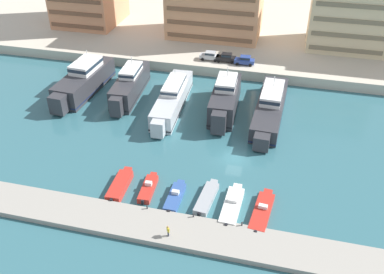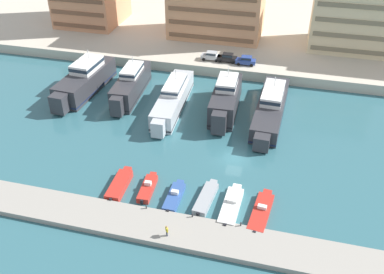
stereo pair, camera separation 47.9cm
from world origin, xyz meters
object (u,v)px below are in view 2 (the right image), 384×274
(motorboat_blue_mid_left, at_px, (174,197))
(pedestrian_near_edge, at_px, (167,230))
(motorboat_red_far_left, at_px, (120,185))
(motorboat_grey_center_left, at_px, (206,198))
(motorboat_red_center_right, at_px, (261,212))
(yacht_charcoal_center_left, at_px, (226,99))
(yacht_charcoal_far_left, at_px, (85,80))
(car_black_left, at_px, (227,57))
(motorboat_red_left, at_px, (148,188))
(yacht_silver_mid_left, at_px, (173,99))
(car_blue_mid_left, at_px, (246,60))
(car_silver_far_left, at_px, (211,56))
(yacht_charcoal_left, at_px, (131,85))
(yacht_charcoal_center, at_px, (271,107))
(motorboat_white_center, at_px, (231,206))

(motorboat_blue_mid_left, xyz_separation_m, pedestrian_near_edge, (1.18, -7.16, 1.27))
(motorboat_red_far_left, bearing_deg, motorboat_grey_center_left, 1.92)
(motorboat_red_far_left, bearing_deg, motorboat_red_center_right, -0.94)
(yacht_charcoal_center_left, bearing_deg, yacht_charcoal_far_left, 178.27)
(motorboat_grey_center_left, distance_m, car_black_left, 40.79)
(motorboat_red_far_left, xyz_separation_m, car_black_left, (7.60, 40.84, 2.57))
(motorboat_red_left, bearing_deg, yacht_silver_mid_left, 97.76)
(motorboat_red_far_left, relative_size, car_blue_mid_left, 1.75)
(motorboat_red_left, xyz_separation_m, car_silver_far_left, (0.13, 40.45, 2.65))
(motorboat_blue_mid_left, height_order, car_silver_far_left, car_silver_far_left)
(yacht_silver_mid_left, relative_size, motorboat_blue_mid_left, 3.21)
(yacht_charcoal_left, distance_m, yacht_charcoal_center_left, 18.57)
(yacht_charcoal_far_left, relative_size, yacht_charcoal_left, 1.12)
(yacht_charcoal_far_left, xyz_separation_m, yacht_charcoal_left, (9.22, 0.55, -0.11))
(yacht_charcoal_far_left, relative_size, pedestrian_near_edge, 12.12)
(yacht_silver_mid_left, height_order, motorboat_red_far_left, yacht_silver_mid_left)
(yacht_charcoal_left, relative_size, motorboat_red_far_left, 2.42)
(yacht_charcoal_center, distance_m, motorboat_red_left, 28.22)
(yacht_charcoal_far_left, relative_size, motorboat_red_left, 3.10)
(car_black_left, bearing_deg, yacht_charcoal_left, -136.08)
(yacht_charcoal_center, height_order, motorboat_white_center, yacht_charcoal_center)
(motorboat_red_far_left, height_order, pedestrian_near_edge, pedestrian_near_edge)
(yacht_charcoal_far_left, distance_m, motorboat_blue_mid_left, 36.12)
(yacht_charcoal_center_left, xyz_separation_m, motorboat_blue_mid_left, (-2.27, -24.70, -2.00))
(motorboat_red_far_left, xyz_separation_m, car_silver_far_left, (4.12, 40.90, 2.57))
(motorboat_red_far_left, bearing_deg, yacht_charcoal_center_left, 66.90)
(yacht_charcoal_far_left, relative_size, car_blue_mid_left, 4.75)
(car_black_left, bearing_deg, motorboat_red_center_right, -73.47)
(yacht_charcoal_left, bearing_deg, car_blue_mid_left, 36.70)
(yacht_charcoal_far_left, distance_m, yacht_charcoal_center, 35.78)
(car_silver_far_left, bearing_deg, motorboat_red_far_left, -95.76)
(yacht_charcoal_center, relative_size, car_silver_far_left, 5.55)
(yacht_charcoal_far_left, bearing_deg, yacht_charcoal_center_left, -1.73)
(motorboat_grey_center_left, relative_size, car_silver_far_left, 1.77)
(motorboat_red_left, bearing_deg, motorboat_grey_center_left, -0.25)
(car_blue_mid_left, bearing_deg, motorboat_blue_mid_left, -94.88)
(car_black_left, distance_m, pedestrian_near_edge, 48.46)
(yacht_charcoal_left, relative_size, yacht_charcoal_center_left, 1.03)
(motorboat_blue_mid_left, bearing_deg, pedestrian_near_edge, -80.67)
(yacht_charcoal_far_left, distance_m, car_silver_far_left, 26.67)
(motorboat_grey_center_left, xyz_separation_m, motorboat_red_center_right, (7.52, -0.74, -0.04))
(motorboat_red_left, height_order, motorboat_blue_mid_left, motorboat_red_left)
(car_silver_far_left, distance_m, car_black_left, 3.47)
(motorboat_red_center_right, distance_m, car_silver_far_left, 44.19)
(yacht_silver_mid_left, relative_size, motorboat_white_center, 2.55)
(yacht_charcoal_far_left, height_order, motorboat_white_center, yacht_charcoal_far_left)
(yacht_charcoal_center_left, height_order, motorboat_red_center_right, yacht_charcoal_center_left)
(car_black_left, height_order, pedestrian_near_edge, car_black_left)
(motorboat_red_left, relative_size, motorboat_grey_center_left, 0.87)
(car_blue_mid_left, bearing_deg, car_silver_far_left, 176.07)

